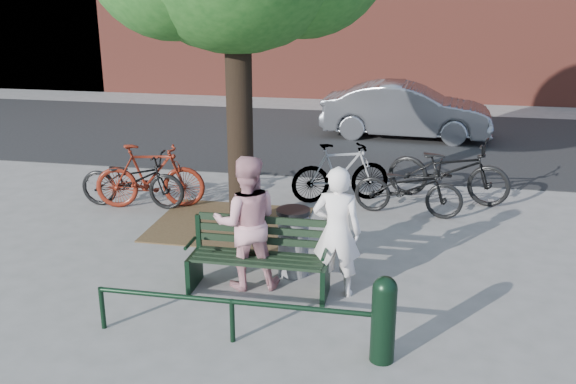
% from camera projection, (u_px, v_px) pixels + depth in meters
% --- Properties ---
extents(ground, '(90.00, 90.00, 0.00)m').
position_uv_depth(ground, '(259.00, 291.00, 8.06)').
color(ground, gray).
rests_on(ground, ground).
extents(dirt_pit, '(2.40, 2.00, 0.02)m').
position_uv_depth(dirt_pit, '(230.00, 224.00, 10.29)').
color(dirt_pit, brown).
rests_on(dirt_pit, ground).
extents(road, '(40.00, 7.00, 0.01)m').
position_uv_depth(road, '(338.00, 138.00, 15.99)').
color(road, black).
rests_on(road, ground).
extents(park_bench, '(1.74, 0.54, 0.97)m').
position_uv_depth(park_bench, '(260.00, 254.00, 7.99)').
color(park_bench, black).
rests_on(park_bench, ground).
extents(guard_railing, '(3.06, 0.06, 0.51)m').
position_uv_depth(guard_railing, '(232.00, 308.00, 6.82)').
color(guard_railing, black).
rests_on(guard_railing, ground).
extents(person_left, '(0.61, 0.41, 1.64)m').
position_uv_depth(person_left, '(337.00, 232.00, 7.77)').
color(person_left, white).
rests_on(person_left, ground).
extents(person_right, '(0.98, 0.85, 1.72)m').
position_uv_depth(person_right, '(247.00, 223.00, 7.97)').
color(person_right, '#C68890').
rests_on(person_right, ground).
extents(bollard, '(0.25, 0.25, 0.94)m').
position_uv_depth(bollard, '(384.00, 316.00, 6.44)').
color(bollard, black).
rests_on(bollard, ground).
extents(litter_bin, '(0.44, 0.44, 0.91)m').
position_uv_depth(litter_bin, '(293.00, 241.00, 8.42)').
color(litter_bin, gray).
rests_on(litter_bin, ground).
extents(bicycle_a, '(1.86, 0.70, 0.97)m').
position_uv_depth(bicycle_a, '(132.00, 180.00, 10.96)').
color(bicycle_a, black).
rests_on(bicycle_a, ground).
extents(bicycle_b, '(1.93, 0.92, 1.12)m').
position_uv_depth(bicycle_b, '(150.00, 176.00, 10.91)').
color(bicycle_b, '#5D190D').
rests_on(bicycle_b, ground).
extents(bicycle_c, '(2.28, 1.28, 1.13)m').
position_uv_depth(bicycle_c, '(448.00, 170.00, 11.28)').
color(bicycle_c, black).
rests_on(bicycle_c, ground).
extents(bicycle_d, '(1.82, 1.11, 1.06)m').
position_uv_depth(bicycle_d, '(341.00, 173.00, 11.23)').
color(bicycle_d, gray).
rests_on(bicycle_d, ground).
extents(bicycle_e, '(1.85, 0.84, 0.94)m').
position_uv_depth(bicycle_e, '(408.00, 188.00, 10.59)').
color(bicycle_e, black).
rests_on(bicycle_e, ground).
extents(parked_car, '(4.20, 1.65, 1.36)m').
position_uv_depth(parked_car, '(406.00, 111.00, 15.87)').
color(parked_car, slate).
rests_on(parked_car, ground).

